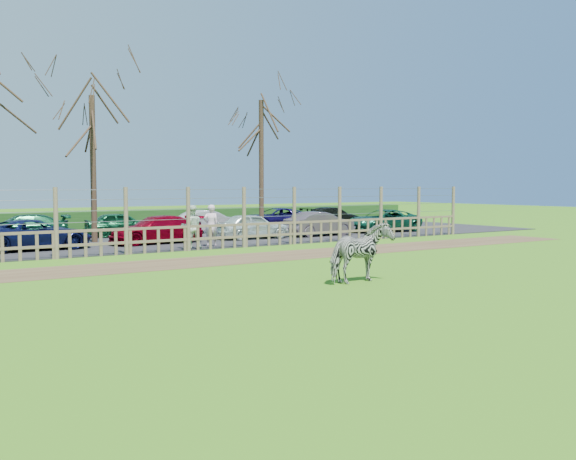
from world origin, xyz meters
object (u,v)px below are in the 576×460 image
visitor_b (192,227)px  car_4 (252,226)px  visitor_a (211,226)px  car_11 (208,221)px  car_9 (21,228)px  car_13 (332,217)px  car_3 (156,230)px  car_12 (275,218)px  tree_mid (92,133)px  car_6 (383,221)px  car_10 (121,224)px  tree_right (261,134)px  zebra (361,253)px  car_2 (35,234)px  crow (374,252)px  car_5 (320,224)px

visitor_b → car_4: visitor_b is taller
visitor_a → car_11: size_ratio=0.47×
visitor_a → car_9: visitor_a is taller
car_13 → car_9: bearing=83.6°
car_3 → car_11: same height
car_12 → car_13: size_ratio=1.04×
tree_mid → car_11: (6.76, 2.28, -4.23)m
car_6 → car_10: (-12.94, 4.75, 0.00)m
car_10 → tree_right: bearing=-98.3°
visitor_b → car_6: size_ratio=0.40×
zebra → car_11: (4.47, 17.80, -0.15)m
visitor_a → car_9: 9.19m
tree_mid → car_2: bearing=-144.8°
car_2 → car_3: size_ratio=1.04×
car_12 → car_6: bearing=39.5°
zebra → car_13: 22.22m
crow → car_3: (-5.06, 8.48, 0.55)m
tree_right → crow: size_ratio=32.01×
car_9 → car_12: same height
visitor_a → car_4: visitor_a is taller
car_11 → visitor_a: bearing=153.9°
crow → tree_mid: bearing=123.7°
car_5 → car_12: 5.56m
car_11 → tree_mid: bearing=108.3°
tree_right → car_12: size_ratio=1.70×
car_3 → zebra: bearing=-2.9°
visitor_a → visitor_b: 1.10m
car_11 → car_5: bearing=-142.9°
tree_mid → car_6: 15.77m
car_9 → visitor_b: bearing=41.2°
car_9 → car_13: bearing=97.8°
tree_right → visitor_b: (-6.64, -5.53, -4.34)m
car_9 → crow: bearing=44.0°
zebra → car_9: size_ratio=0.45×
tree_right → car_10: (-6.93, 1.92, -4.60)m
visitor_a → visitor_b: bearing=32.8°
tree_mid → crow: 13.63m
visitor_a → car_3: (-1.37, 2.54, -0.26)m
zebra → car_13: zebra is taller
car_3 → car_13: bearing=105.3°
crow → car_5: 8.71m
car_11 → car_12: size_ratio=0.84×
visitor_a → visitor_b: size_ratio=1.00×
tree_right → car_10: tree_right is taller
car_13 → tree_mid: bearing=92.2°
car_11 → car_9: bearing=89.7°
visitor_b → car_4: size_ratio=0.49×
zebra → car_10: 17.94m
crow → car_13: bearing=58.1°
crow → car_10: 13.97m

